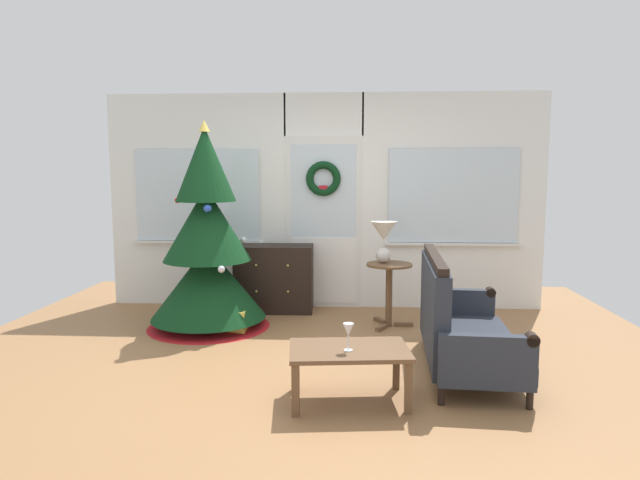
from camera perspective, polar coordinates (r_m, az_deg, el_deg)
ground_plane at (r=4.78m, az=-1.03°, el=-12.80°), size 6.76×6.76×0.00m
back_wall_with_door at (r=6.58m, az=0.39°, el=4.09°), size 5.20×0.19×2.55m
christmas_tree at (r=5.83m, az=-11.63°, el=-1.27°), size 1.28×1.28×2.15m
dresser_cabinet at (r=6.46m, az=-4.78°, el=-3.98°), size 0.91×0.46×0.78m
settee_sofa at (r=4.69m, az=14.05°, el=-8.57°), size 0.80×1.61×0.96m
side_table at (r=5.83m, az=7.20°, el=-4.32°), size 0.50×0.48×0.67m
table_lamp at (r=5.79m, az=6.65°, el=0.41°), size 0.28×0.28×0.44m
coffee_table at (r=3.96m, az=3.04°, el=-11.95°), size 0.89×0.61×0.39m
wine_glass at (r=3.85m, az=2.97°, el=-9.42°), size 0.08×0.08×0.20m
gift_box at (r=5.71m, az=-8.84°, el=-8.34°), size 0.24×0.21×0.24m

